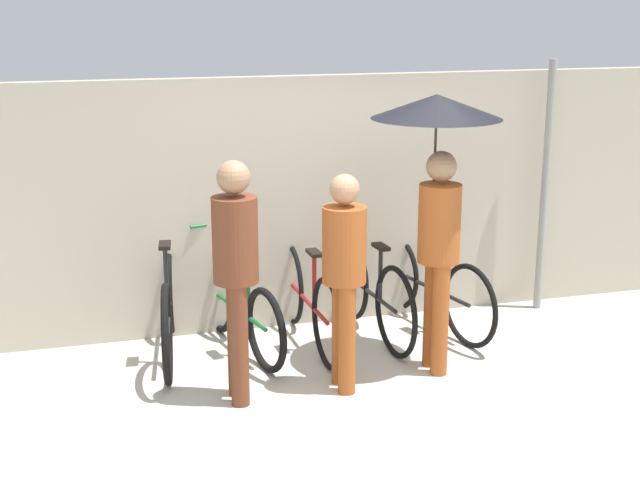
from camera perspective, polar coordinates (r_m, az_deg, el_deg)
The scene contains 11 objects.
ground_plane at distance 6.25m, azimuth 2.87°, elevation -11.53°, with size 30.00×30.00×0.00m, color beige.
back_wall at distance 7.72m, azimuth -1.81°, elevation 2.36°, with size 10.29×0.12×2.19m.
parked_bicycle_0 at distance 7.30m, azimuth -9.66°, elevation -4.29°, with size 0.45×1.85×1.06m.
parked_bicycle_1 at distance 7.34m, azimuth -5.16°, elevation -4.41°, with size 0.54×1.62×0.98m.
parked_bicycle_2 at distance 7.44m, azimuth -0.81°, elevation -3.83°, with size 0.44×1.80×1.03m.
parked_bicycle_3 at distance 7.61m, azimuth 3.33°, elevation -3.33°, with size 0.44×1.71×1.03m.
parked_bicycle_4 at distance 7.88m, azimuth 7.05°, elevation -2.90°, with size 0.57×1.77×0.97m.
pedestrian_leading at distance 6.22m, azimuth -5.42°, elevation -1.45°, with size 0.32×0.32×1.76m.
pedestrian_center at distance 6.41m, azimuth 1.55°, elevation -1.70°, with size 0.32×0.32×1.62m.
pedestrian_trailing at distance 6.71m, azimuth 7.53°, elevation 5.20°, with size 0.98×0.98×2.13m.
awning_pole at distance 8.33m, azimuth 14.19°, elevation 3.26°, with size 0.07×0.07×2.30m.
Camera 1 is at (-1.81, -5.28, 2.82)m, focal length 50.00 mm.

